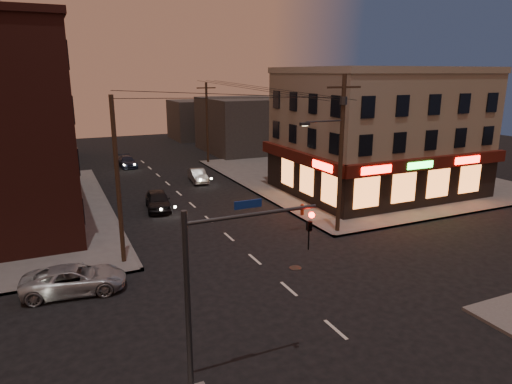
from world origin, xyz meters
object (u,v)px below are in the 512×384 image
suv_cross (75,279)px  sedan_near (158,200)px  sedan_mid (198,175)px  fire_hydrant (302,209)px  sedan_far (127,162)px

suv_cross → sedan_near: 13.67m
sedan_mid → fire_hydrant: bearing=-70.2°
suv_cross → sedan_far: bearing=-6.3°
suv_cross → sedan_near: size_ratio=1.10×
sedan_mid → sedan_near: bearing=-121.2°
fire_hydrant → sedan_far: bearing=109.8°
sedan_near → sedan_far: size_ratio=1.04×
sedan_near → fire_hydrant: sedan_near is taller
sedan_near → sedan_far: bearing=95.7°
sedan_near → suv_cross: bearing=-111.9°
suv_cross → sedan_near: (6.72, 11.91, 0.07)m
sedan_near → sedan_mid: (5.57, 7.54, -0.10)m
suv_cross → fire_hydrant: 16.86m
sedan_near → fire_hydrant: 11.05m
sedan_far → fire_hydrant: bearing=-72.7°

